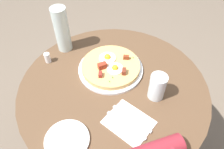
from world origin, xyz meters
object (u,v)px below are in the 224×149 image
object	(u,v)px
bread_plate	(67,140)
water_bottle	(62,29)
fork	(126,125)
knife	(132,119)
pizza_plate	(111,69)
salt_shaker	(47,58)
dining_table	(113,107)
breakfast_pizza	(111,66)
water_glass	(157,87)

from	to	relation	value
bread_plate	water_bottle	distance (m)	0.53
fork	knife	distance (m)	0.04
bread_plate	water_bottle	world-z (taller)	water_bottle
pizza_plate	water_bottle	distance (m)	0.30
water_bottle	salt_shaker	xyz separation A→B (m)	(0.02, -0.12, -0.09)
dining_table	fork	world-z (taller)	fork
bread_plate	fork	world-z (taller)	bread_plate
breakfast_pizza	fork	world-z (taller)	breakfast_pizza
breakfast_pizza	knife	distance (m)	0.28
fork	water_glass	bearing A→B (deg)	87.22
bread_plate	salt_shaker	xyz separation A→B (m)	(-0.39, 0.18, 0.02)
knife	water_glass	xyz separation A→B (m)	(-0.01, 0.16, 0.05)
dining_table	water_glass	bearing A→B (deg)	29.06
breakfast_pizza	water_bottle	xyz separation A→B (m)	(-0.27, -0.06, 0.09)
breakfast_pizza	water_bottle	world-z (taller)	water_bottle
water_bottle	salt_shaker	bearing A→B (deg)	-78.90
fork	pizza_plate	bearing A→B (deg)	140.80
fork	water_bottle	xyz separation A→B (m)	(-0.53, 0.11, 0.11)
fork	water_glass	xyz separation A→B (m)	(-0.01, 0.19, 0.05)
pizza_plate	water_bottle	bearing A→B (deg)	-168.55
dining_table	pizza_plate	distance (m)	0.20
pizza_plate	breakfast_pizza	world-z (taller)	breakfast_pizza
salt_shaker	water_bottle	bearing A→B (deg)	101.10
dining_table	water_glass	distance (m)	0.29
fork	water_bottle	distance (m)	0.55
dining_table	breakfast_pizza	world-z (taller)	breakfast_pizza
dining_table	water_glass	size ratio (longest dim) A/B	7.03
water_glass	water_bottle	xyz separation A→B (m)	(-0.51, -0.09, 0.06)
fork	breakfast_pizza	bearing A→B (deg)	140.80
pizza_plate	salt_shaker	world-z (taller)	salt_shaker
dining_table	bread_plate	bearing A→B (deg)	-77.69
knife	water_glass	distance (m)	0.17
knife	water_glass	size ratio (longest dim) A/B	1.52
breakfast_pizza	water_glass	size ratio (longest dim) A/B	2.29
knife	breakfast_pizza	bearing A→B (deg)	146.57
bread_plate	water_glass	world-z (taller)	water_glass
fork	knife	size ratio (longest dim) A/B	1.00
breakfast_pizza	salt_shaker	bearing A→B (deg)	-144.59
bread_plate	knife	xyz separation A→B (m)	(0.10, 0.23, 0.00)
dining_table	fork	bearing A→B (deg)	-30.90
dining_table	water_glass	world-z (taller)	water_glass
pizza_plate	salt_shaker	size ratio (longest dim) A/B	6.09
water_bottle	knife	bearing A→B (deg)	-7.78
fork	water_bottle	world-z (taller)	water_bottle
dining_table	water_glass	xyz separation A→B (m)	(0.16, 0.09, 0.23)
knife	bread_plate	bearing A→B (deg)	-120.54
water_bottle	breakfast_pizza	bearing A→B (deg)	11.43
water_glass	salt_shaker	size ratio (longest dim) A/B	2.39
dining_table	knife	size ratio (longest dim) A/B	4.61
pizza_plate	fork	xyz separation A→B (m)	(0.25, -0.16, 0.00)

